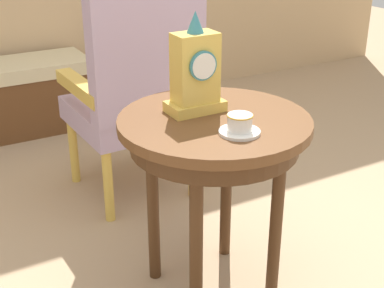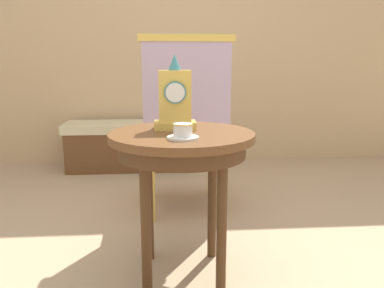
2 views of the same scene
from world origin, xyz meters
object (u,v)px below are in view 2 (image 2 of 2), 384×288
(side_table, at_px, (182,151))
(armchair, at_px, (185,125))
(mantel_clock, at_px, (175,100))
(window_bench, at_px, (130,145))
(teacup_left, at_px, (183,132))

(side_table, height_order, armchair, armchair)
(side_table, xyz_separation_m, mantel_clock, (-0.02, 0.08, 0.22))
(armchair, bearing_deg, side_table, -94.34)
(window_bench, bearing_deg, mantel_clock, -78.31)
(window_bench, bearing_deg, teacup_left, -79.04)
(teacup_left, xyz_separation_m, armchair, (0.06, 0.90, -0.12))
(armchair, distance_m, window_bench, 1.28)
(side_table, distance_m, window_bench, 1.97)
(side_table, xyz_separation_m, teacup_left, (-0.00, -0.15, 0.11))
(mantel_clock, xyz_separation_m, window_bench, (-0.37, 1.81, -0.60))
(teacup_left, height_order, mantel_clock, mantel_clock)
(teacup_left, height_order, armchair, armchair)
(side_table, bearing_deg, armchair, 85.66)
(side_table, bearing_deg, mantel_clock, 106.20)
(teacup_left, distance_m, window_bench, 2.14)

